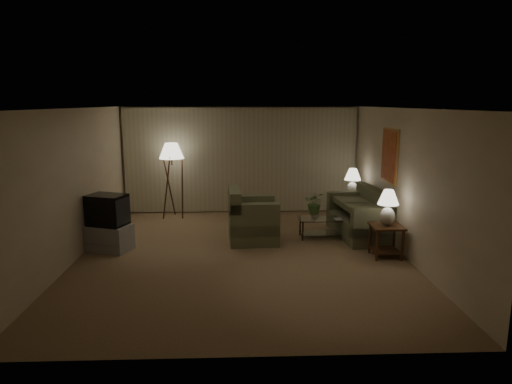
{
  "coord_description": "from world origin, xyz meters",
  "views": [
    {
      "loc": [
        -0.05,
        -8.15,
        2.8
      ],
      "look_at": [
        0.29,
        0.6,
        1.08
      ],
      "focal_mm": 32.0,
      "sensor_mm": 36.0,
      "label": 1
    }
  ],
  "objects_px": {
    "sofa": "(359,218)",
    "vase": "(315,215)",
    "ottoman": "(258,214)",
    "crt_tv": "(107,210)",
    "side_table_far": "(352,205)",
    "coffee_table": "(321,225)",
    "tv_cabinet": "(109,237)",
    "floor_lamp": "(172,179)",
    "side_table_near": "(386,235)",
    "table_lamp_far": "(353,180)",
    "armchair": "(253,220)",
    "table_lamp_near": "(388,204)"
  },
  "relations": [
    {
      "from": "side_table_far",
      "to": "sofa",
      "type": "bearing_deg",
      "value": -96.84
    },
    {
      "from": "table_lamp_far",
      "to": "ottoman",
      "type": "relative_size",
      "value": 1.07
    },
    {
      "from": "crt_tv",
      "to": "vase",
      "type": "height_order",
      "value": "crt_tv"
    },
    {
      "from": "side_table_far",
      "to": "ottoman",
      "type": "bearing_deg",
      "value": -178.41
    },
    {
      "from": "table_lamp_far",
      "to": "vase",
      "type": "relative_size",
      "value": 4.17
    },
    {
      "from": "table_lamp_near",
      "to": "vase",
      "type": "xyz_separation_m",
      "value": [
        -1.12,
        1.25,
        -0.49
      ]
    },
    {
      "from": "table_lamp_near",
      "to": "floor_lamp",
      "type": "xyz_separation_m",
      "value": [
        -4.31,
        3.1,
        -0.02
      ]
    },
    {
      "from": "ottoman",
      "to": "crt_tv",
      "type": "bearing_deg",
      "value": -146.62
    },
    {
      "from": "coffee_table",
      "to": "tv_cabinet",
      "type": "distance_m",
      "value": 4.29
    },
    {
      "from": "ottoman",
      "to": "floor_lamp",
      "type": "bearing_deg",
      "value": 164.79
    },
    {
      "from": "coffee_table",
      "to": "side_table_far",
      "type": "bearing_deg",
      "value": 54.43
    },
    {
      "from": "sofa",
      "to": "vase",
      "type": "height_order",
      "value": "sofa"
    },
    {
      "from": "crt_tv",
      "to": "sofa",
      "type": "bearing_deg",
      "value": 28.85
    },
    {
      "from": "tv_cabinet",
      "to": "floor_lamp",
      "type": "bearing_deg",
      "value": 90.85
    },
    {
      "from": "side_table_far",
      "to": "ottoman",
      "type": "height_order",
      "value": "side_table_far"
    },
    {
      "from": "side_table_far",
      "to": "coffee_table",
      "type": "bearing_deg",
      "value": -125.57
    },
    {
      "from": "tv_cabinet",
      "to": "crt_tv",
      "type": "distance_m",
      "value": 0.54
    },
    {
      "from": "side_table_far",
      "to": "crt_tv",
      "type": "xyz_separation_m",
      "value": [
        -5.2,
        -2.01,
        0.4
      ]
    },
    {
      "from": "coffee_table",
      "to": "tv_cabinet",
      "type": "bearing_deg",
      "value": -171.15
    },
    {
      "from": "armchair",
      "to": "floor_lamp",
      "type": "relative_size",
      "value": 0.62
    },
    {
      "from": "armchair",
      "to": "crt_tv",
      "type": "distance_m",
      "value": 2.86
    },
    {
      "from": "coffee_table",
      "to": "crt_tv",
      "type": "distance_m",
      "value": 4.32
    },
    {
      "from": "side_table_far",
      "to": "table_lamp_near",
      "type": "xyz_separation_m",
      "value": [
        0.0,
        -2.6,
        0.59
      ]
    },
    {
      "from": "table_lamp_far",
      "to": "ottoman",
      "type": "height_order",
      "value": "table_lamp_far"
    },
    {
      "from": "side_table_near",
      "to": "crt_tv",
      "type": "bearing_deg",
      "value": 173.52
    },
    {
      "from": "armchair",
      "to": "tv_cabinet",
      "type": "bearing_deg",
      "value": 96.58
    },
    {
      "from": "side_table_near",
      "to": "tv_cabinet",
      "type": "xyz_separation_m",
      "value": [
        -5.2,
        0.59,
        -0.16
      ]
    },
    {
      "from": "tv_cabinet",
      "to": "floor_lamp",
      "type": "relative_size",
      "value": 0.52
    },
    {
      "from": "armchair",
      "to": "table_lamp_far",
      "type": "relative_size",
      "value": 1.69
    },
    {
      "from": "side_table_far",
      "to": "table_lamp_far",
      "type": "xyz_separation_m",
      "value": [
        0.0,
        0.0,
        0.6
      ]
    },
    {
      "from": "table_lamp_far",
      "to": "floor_lamp",
      "type": "bearing_deg",
      "value": 173.39
    },
    {
      "from": "armchair",
      "to": "side_table_far",
      "type": "height_order",
      "value": "armchair"
    },
    {
      "from": "tv_cabinet",
      "to": "floor_lamp",
      "type": "xyz_separation_m",
      "value": [
        0.89,
        2.51,
        0.71
      ]
    },
    {
      "from": "table_lamp_near",
      "to": "table_lamp_far",
      "type": "distance_m",
      "value": 2.6
    },
    {
      "from": "side_table_far",
      "to": "floor_lamp",
      "type": "height_order",
      "value": "floor_lamp"
    },
    {
      "from": "side_table_near",
      "to": "vase",
      "type": "relative_size",
      "value": 3.73
    },
    {
      "from": "side_table_near",
      "to": "side_table_far",
      "type": "bearing_deg",
      "value": 90.0
    },
    {
      "from": "table_lamp_near",
      "to": "tv_cabinet",
      "type": "height_order",
      "value": "table_lamp_near"
    },
    {
      "from": "coffee_table",
      "to": "crt_tv",
      "type": "bearing_deg",
      "value": -171.15
    },
    {
      "from": "table_lamp_near",
      "to": "table_lamp_far",
      "type": "relative_size",
      "value": 0.98
    },
    {
      "from": "ottoman",
      "to": "vase",
      "type": "distance_m",
      "value": 1.74
    },
    {
      "from": "side_table_near",
      "to": "side_table_far",
      "type": "distance_m",
      "value": 2.6
    },
    {
      "from": "side_table_near",
      "to": "coffee_table",
      "type": "height_order",
      "value": "side_table_near"
    },
    {
      "from": "coffee_table",
      "to": "crt_tv",
      "type": "height_order",
      "value": "crt_tv"
    },
    {
      "from": "side_table_near",
      "to": "side_table_far",
      "type": "height_order",
      "value": "same"
    },
    {
      "from": "coffee_table",
      "to": "floor_lamp",
      "type": "relative_size",
      "value": 0.53
    },
    {
      "from": "side_table_near",
      "to": "ottoman",
      "type": "xyz_separation_m",
      "value": [
        -2.24,
        2.54,
        -0.2
      ]
    },
    {
      "from": "side_table_far",
      "to": "crt_tv",
      "type": "bearing_deg",
      "value": -158.87
    },
    {
      "from": "table_lamp_far",
      "to": "crt_tv",
      "type": "bearing_deg",
      "value": -158.87
    },
    {
      "from": "crt_tv",
      "to": "armchair",
      "type": "bearing_deg",
      "value": 30.22
    }
  ]
}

